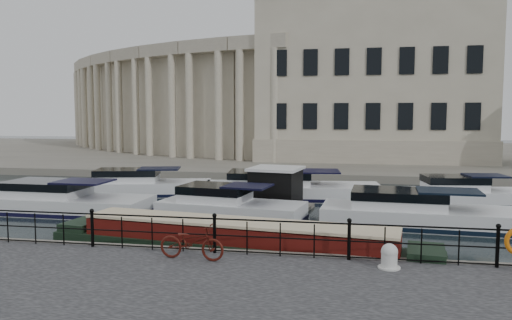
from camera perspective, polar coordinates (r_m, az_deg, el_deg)
The scene contains 9 objects.
ground_plane at distance 17.68m, azimuth -2.80°, elevation -10.30°, with size 160.00×160.00×0.00m, color black.
far_bank at distance 55.89m, azimuth 6.30°, elevation 0.68°, with size 120.00×42.00×0.55m, color #6B665B.
railing at distance 15.26m, azimuth -4.76°, elevation -8.17°, with size 24.14×0.14×1.22m.
civic_building at distance 51.56m, azimuth 4.92°, elevation 7.82°, with size 53.55×31.84×16.85m.
bicycle at distance 14.70m, azimuth -7.37°, elevation -9.27°, with size 0.68×1.96×1.03m, color #46130C.
mooring_bollard at distance 14.31m, azimuth 14.99°, elevation -10.62°, with size 0.61×0.61×0.69m.
narrowboat at distance 17.00m, azimuth -2.38°, elevation -9.66°, with size 13.49×3.61×1.50m.
harbour_hut at distance 24.84m, azimuth 2.29°, elevation -3.50°, with size 3.71×3.26×2.20m.
cabin_cruisers at distance 25.42m, azimuth 0.28°, elevation -4.63°, with size 27.23×9.98×1.99m.
Camera 1 is at (3.88, -16.58, 4.75)m, focal length 35.00 mm.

